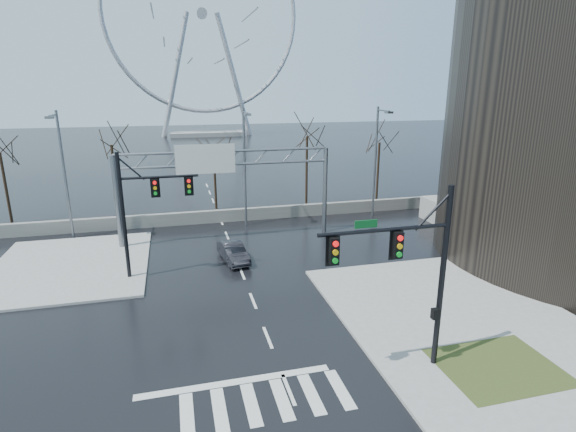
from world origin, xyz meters
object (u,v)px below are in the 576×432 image
object	(u,v)px
ferris_wheel	(202,22)
signal_mast_far	(142,203)
sign_gantry	(221,175)
car	(233,252)
signal_mast_near	(414,264)

from	to	relation	value
ferris_wheel	signal_mast_far	bearing A→B (deg)	-97.20
sign_gantry	ferris_wheel	distance (m)	82.91
signal_mast_far	ferris_wheel	xyz separation A→B (m)	(10.87, 86.04, 21.30)
sign_gantry	car	distance (m)	6.48
signal_mast_near	sign_gantry	distance (m)	19.79
signal_mast_near	ferris_wheel	size ratio (longest dim) A/B	0.16
sign_gantry	signal_mast_far	bearing A→B (deg)	-132.47
signal_mast_near	car	xyz separation A→B (m)	(-5.38, 14.37, -4.23)
signal_mast_near	car	bearing A→B (deg)	110.51
ferris_wheel	car	world-z (taller)	ferris_wheel
sign_gantry	car	xyz separation A→B (m)	(0.14, -4.63, -4.54)
sign_gantry	car	world-z (taller)	sign_gantry
ferris_wheel	car	bearing A→B (deg)	-93.54
signal_mast_near	car	distance (m)	15.92
sign_gantry	car	bearing A→B (deg)	-88.25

